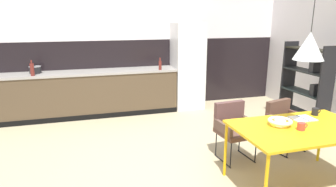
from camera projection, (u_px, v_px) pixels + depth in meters
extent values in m
plane|color=tan|center=(193.00, 176.00, 3.72)|extent=(8.51, 8.51, 0.00)
cube|color=black|center=(143.00, 73.00, 6.53)|extent=(6.54, 0.12, 1.49)
cube|color=silver|center=(142.00, 4.00, 6.15)|extent=(6.54, 0.12, 1.49)
cube|color=#4E3E2C|center=(85.00, 95.00, 5.93)|extent=(3.70, 0.60, 0.87)
cube|color=#9C9792|center=(84.00, 73.00, 5.82)|extent=(3.73, 0.63, 0.04)
cube|color=black|center=(87.00, 117.00, 5.75)|extent=(3.70, 0.01, 0.10)
cube|color=silver|center=(187.00, 66.00, 6.39)|extent=(0.63, 0.60, 1.85)
cube|color=gold|center=(301.00, 128.00, 3.35)|extent=(1.52, 0.94, 0.03)
cylinder|color=gold|center=(225.00, 150.00, 3.66)|extent=(0.04, 0.04, 0.71)
cylinder|color=gold|center=(321.00, 137.00, 4.04)|extent=(0.04, 0.04, 0.71)
cylinder|color=gold|center=(266.00, 187.00, 2.86)|extent=(0.04, 0.04, 0.71)
cube|color=brown|center=(288.00, 126.00, 4.36)|extent=(0.58, 0.56, 0.06)
cube|color=brown|center=(278.00, 110.00, 4.48)|extent=(0.46, 0.19, 0.32)
cube|color=brown|center=(298.00, 117.00, 4.44)|extent=(0.15, 0.41, 0.14)
cube|color=brown|center=(278.00, 122.00, 4.23)|extent=(0.15, 0.41, 0.14)
cylinder|color=black|center=(306.00, 141.00, 4.35)|extent=(0.02, 0.02, 0.36)
cylinder|color=black|center=(288.00, 146.00, 4.16)|extent=(0.02, 0.02, 0.36)
cylinder|color=black|center=(285.00, 132.00, 4.67)|extent=(0.02, 0.02, 0.36)
cylinder|color=black|center=(267.00, 137.00, 4.47)|extent=(0.02, 0.02, 0.36)
cylinder|color=black|center=(294.00, 147.00, 4.55)|extent=(0.12, 0.41, 0.02)
cylinder|color=black|center=(276.00, 152.00, 4.36)|extent=(0.12, 0.41, 0.02)
cube|color=brown|center=(236.00, 133.00, 4.06)|extent=(0.52, 0.50, 0.06)
cube|color=brown|center=(229.00, 114.00, 4.19)|extent=(0.46, 0.12, 0.36)
cube|color=brown|center=(250.00, 124.00, 4.11)|extent=(0.09, 0.42, 0.14)
cube|color=brown|center=(223.00, 128.00, 3.96)|extent=(0.09, 0.42, 0.14)
cylinder|color=black|center=(256.00, 150.00, 4.02)|extent=(0.02, 0.02, 0.38)
cylinder|color=black|center=(231.00, 155.00, 3.88)|extent=(0.02, 0.02, 0.38)
cylinder|color=black|center=(239.00, 140.00, 4.36)|extent=(0.02, 0.02, 0.38)
cylinder|color=black|center=(216.00, 144.00, 4.22)|extent=(0.02, 0.02, 0.38)
cylinder|color=black|center=(246.00, 156.00, 4.23)|extent=(0.06, 0.41, 0.02)
cylinder|color=black|center=(222.00, 161.00, 4.09)|extent=(0.06, 0.41, 0.02)
cylinder|color=silver|center=(280.00, 123.00, 3.39)|extent=(0.13, 0.13, 0.06)
torus|color=silver|center=(280.00, 121.00, 3.39)|extent=(0.28, 0.28, 0.04)
cube|color=white|center=(298.00, 119.00, 3.59)|extent=(0.14, 0.22, 0.01)
cube|color=white|center=(307.00, 118.00, 3.63)|extent=(0.14, 0.22, 0.01)
cube|color=#334C8C|center=(303.00, 118.00, 3.61)|extent=(0.01, 0.23, 0.00)
cylinder|color=#B23D33|center=(301.00, 126.00, 3.25)|extent=(0.09, 0.09, 0.09)
torus|color=#B23D33|center=(305.00, 126.00, 3.26)|extent=(0.06, 0.01, 0.06)
cylinder|color=black|center=(315.00, 112.00, 3.75)|extent=(0.08, 0.08, 0.09)
torus|color=black|center=(319.00, 111.00, 3.76)|extent=(0.06, 0.01, 0.06)
cylinder|color=black|center=(35.00, 70.00, 5.62)|extent=(0.22, 0.22, 0.13)
cylinder|color=gray|center=(35.00, 67.00, 5.60)|extent=(0.22, 0.22, 0.01)
sphere|color=black|center=(35.00, 66.00, 5.60)|extent=(0.02, 0.02, 0.02)
cylinder|color=maroon|center=(160.00, 65.00, 5.99)|extent=(0.06, 0.06, 0.18)
cylinder|color=maroon|center=(160.00, 59.00, 5.96)|extent=(0.03, 0.03, 0.07)
cylinder|color=maroon|center=(32.00, 70.00, 5.36)|extent=(0.07, 0.07, 0.23)
cylinder|color=maroon|center=(31.00, 62.00, 5.33)|extent=(0.03, 0.03, 0.06)
cube|color=black|center=(288.00, 81.00, 5.71)|extent=(0.30, 0.03, 1.52)
cube|color=black|center=(325.00, 92.00, 4.83)|extent=(0.30, 0.03, 1.52)
cube|color=black|center=(302.00, 113.00, 5.40)|extent=(0.30, 0.93, 0.02)
cube|color=#262628|center=(319.00, 115.00, 5.01)|extent=(0.18, 0.10, 0.16)
cube|color=black|center=(304.00, 92.00, 5.30)|extent=(0.30, 0.93, 0.02)
cube|color=#262628|center=(316.00, 90.00, 5.03)|extent=(0.18, 0.10, 0.19)
cube|color=black|center=(307.00, 71.00, 5.20)|extent=(0.30, 0.93, 0.02)
cube|color=#262628|center=(315.00, 67.00, 5.01)|extent=(0.18, 0.10, 0.17)
cube|color=black|center=(310.00, 49.00, 5.10)|extent=(0.30, 0.93, 0.02)
cone|color=silver|center=(309.00, 46.00, 3.15)|extent=(0.32, 0.32, 0.30)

